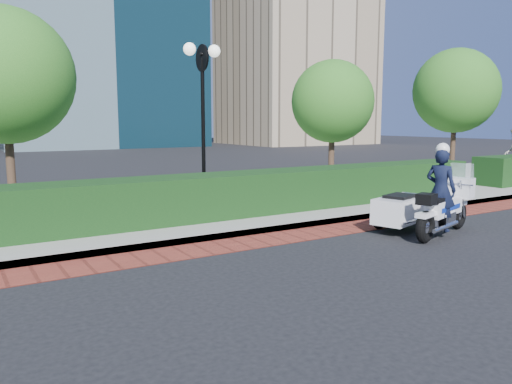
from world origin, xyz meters
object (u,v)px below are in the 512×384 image
lamppost (203,99)px  tree_d (456,91)px  police_motorcycle (426,203)px  tree_b (4,76)px  tree_c (332,102)px

lamppost → tree_d: bearing=6.2°
police_motorcycle → lamppost: bearing=102.5°
tree_d → tree_b: bearing=180.0°
tree_d → tree_c: bearing=-180.0°
tree_b → tree_c: (10.00, -0.00, -0.39)m
tree_c → tree_d: 6.52m
lamppost → tree_d: 12.09m
tree_c → police_motorcycle: tree_c is taller
lamppost → tree_d: (12.00, 1.30, 0.65)m
tree_b → tree_d: 16.50m
lamppost → tree_c: tree_c is taller
lamppost → tree_c: 5.65m
tree_b → police_motorcycle: size_ratio=2.02×
lamppost → tree_b: bearing=163.9°
lamppost → police_motorcycle: 6.16m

